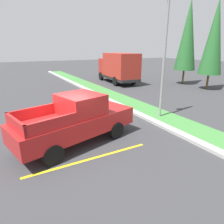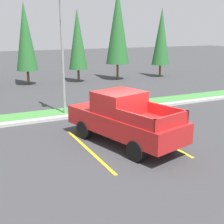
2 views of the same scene
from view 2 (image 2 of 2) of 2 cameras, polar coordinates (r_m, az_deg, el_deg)
The scene contains 11 objects.
ground_plane at distance 12.24m, azimuth 3.65°, elevation -6.44°, with size 120.00×120.00×0.00m, color #38383A.
parking_line_near at distance 11.99m, azimuth -4.40°, elevation -6.92°, with size 0.12×4.80×0.01m, color yellow.
parking_line_far at distance 13.35m, azimuth 8.11°, elevation -4.70°, with size 0.12×4.80×0.01m, color yellow.
curb_strip at distance 16.53m, azimuth -4.88°, elevation -0.48°, with size 56.00×0.40×0.15m, color #B2B2AD.
grass_median at distance 17.54m, azimuth -6.18°, elevation 0.25°, with size 56.00×1.80×0.06m, color #42843D.
pickup_truck_main at distance 12.30m, azimuth 2.10°, elevation -1.20°, with size 3.18×5.53×2.10m.
street_light at distance 16.36m, azimuth -9.08°, elevation 13.07°, with size 0.24×1.49×6.84m.
cypress_tree_center at distance 26.55m, azimuth -15.71°, elevation 13.26°, with size 1.73×1.73×6.65m.
cypress_tree_right_inner at distance 27.25m, azimuth -6.38°, elevation 13.18°, with size 1.61×1.61×6.20m.
cypress_tree_rightmost at distance 28.40m, azimuth 1.06°, elevation 15.55°, with size 2.09×2.09×8.05m.
cypress_tree_far_right at distance 30.56m, azimuth 9.08°, elevation 13.56°, with size 1.68×1.68×6.46m.
Camera 2 is at (-5.66, -9.89, 4.47)m, focal length 49.50 mm.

